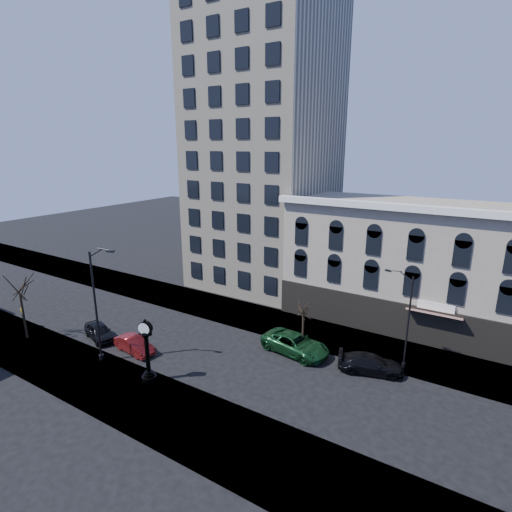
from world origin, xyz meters
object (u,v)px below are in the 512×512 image
Objects in this scene: street_clock at (147,353)px; street_lamp_near at (100,275)px; car_near_a at (100,331)px; warning_sign at (22,313)px; car_near_b at (134,345)px.

street_clock is 0.51× the size of street_lamp_near.
street_lamp_near reaches higher than car_near_a.
street_lamp_near reaches higher than street_clock.
street_lamp_near is (-4.88, 0.20, 5.17)m from street_clock.
warning_sign is (-17.21, 0.00, -0.82)m from street_clock.
warning_sign is 13.12m from car_near_b.
street_lamp_near is 2.37× the size of car_near_b.
car_near_a is (-8.97, 2.47, -1.64)m from street_clock.
car_near_b is (4.62, 0.00, -0.05)m from car_near_a.
car_near_b is at bearing -72.13° from car_near_a.
street_lamp_near is at bearing 15.01° from warning_sign.
street_lamp_near is 4.73× the size of warning_sign.
street_clock is 1.20× the size of car_near_b.
street_clock is 5.28m from car_near_b.
car_near_a is (-4.09, 2.27, -6.81)m from street_lamp_near.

